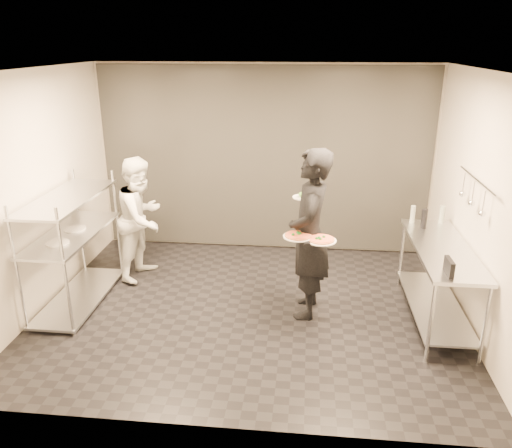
# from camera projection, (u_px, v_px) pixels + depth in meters

# --- Properties ---
(room_shell) EXTENTS (5.00, 4.00, 2.80)m
(room_shell) POSITION_uv_depth(u_px,v_px,m) (259.00, 174.00, 6.71)
(room_shell) COLOR black
(room_shell) RESTS_ON ground
(pass_rack) EXTENTS (0.60, 1.60, 1.50)m
(pass_rack) POSITION_uv_depth(u_px,v_px,m) (73.00, 244.00, 6.04)
(pass_rack) COLOR silver
(pass_rack) RESTS_ON ground
(prep_counter) EXTENTS (0.60, 1.80, 0.92)m
(prep_counter) POSITION_uv_depth(u_px,v_px,m) (439.00, 271.00, 5.67)
(prep_counter) COLOR silver
(prep_counter) RESTS_ON ground
(utensil_rail) EXTENTS (0.07, 1.20, 0.31)m
(utensil_rail) POSITION_uv_depth(u_px,v_px,m) (474.00, 194.00, 5.33)
(utensil_rail) COLOR silver
(utensil_rail) RESTS_ON room_shell
(waiter) EXTENTS (0.52, 0.75, 2.00)m
(waiter) POSITION_uv_depth(u_px,v_px,m) (309.00, 235.00, 5.70)
(waiter) COLOR black
(waiter) RESTS_ON ground
(chef) EXTENTS (0.81, 0.94, 1.67)m
(chef) POSITION_uv_depth(u_px,v_px,m) (142.00, 218.00, 6.71)
(chef) COLOR white
(chef) RESTS_ON ground
(pizza_plate_near) EXTENTS (0.33, 0.33, 0.05)m
(pizza_plate_near) POSITION_uv_depth(u_px,v_px,m) (298.00, 236.00, 5.51)
(pizza_plate_near) COLOR white
(pizza_plate_near) RESTS_ON waiter
(pizza_plate_far) EXTENTS (0.34, 0.34, 0.05)m
(pizza_plate_far) POSITION_uv_depth(u_px,v_px,m) (321.00, 240.00, 5.46)
(pizza_plate_far) COLOR white
(pizza_plate_far) RESTS_ON waiter
(salad_plate) EXTENTS (0.25, 0.25, 0.07)m
(salad_plate) POSITION_uv_depth(u_px,v_px,m) (303.00, 196.00, 5.87)
(salad_plate) COLOR white
(salad_plate) RESTS_ON waiter
(pos_monitor) EXTENTS (0.05, 0.23, 0.16)m
(pos_monitor) POSITION_uv_depth(u_px,v_px,m) (449.00, 267.00, 4.88)
(pos_monitor) COLOR black
(pos_monitor) RESTS_ON prep_counter
(bottle_green) EXTENTS (0.06, 0.06, 0.21)m
(bottle_green) POSITION_uv_depth(u_px,v_px,m) (413.00, 214.00, 6.29)
(bottle_green) COLOR gray
(bottle_green) RESTS_ON prep_counter
(bottle_clear) EXTENTS (0.07, 0.07, 0.22)m
(bottle_clear) POSITION_uv_depth(u_px,v_px,m) (442.00, 214.00, 6.26)
(bottle_clear) COLOR gray
(bottle_clear) RESTS_ON prep_counter
(bottle_dark) EXTENTS (0.07, 0.07, 0.24)m
(bottle_dark) POSITION_uv_depth(u_px,v_px,m) (424.00, 219.00, 6.07)
(bottle_dark) COLOR black
(bottle_dark) RESTS_ON prep_counter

